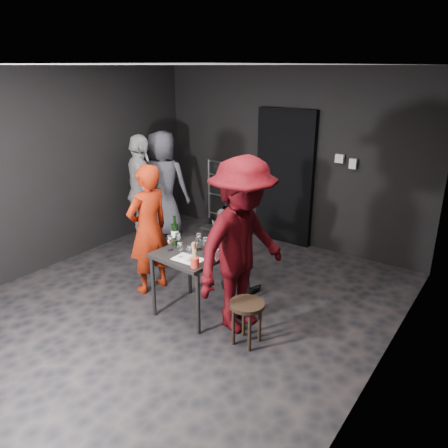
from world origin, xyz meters
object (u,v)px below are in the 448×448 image
Objects in this scene: man_maroon at (242,225)px; bystander_grey at (163,176)px; woman_black at (236,235)px; hand_truck at (216,216)px; server_red at (148,224)px; wine_bottle at (175,234)px; bystander_cream at (141,183)px; breadstick_cup at (195,255)px; tasting_table at (193,260)px; stool at (247,311)px.

bystander_grey is at bearing 66.43° from man_maroon.
hand_truck is at bearing -53.14° from woman_black.
man_maroon reaches higher than server_red.
bystander_grey is at bearing -123.93° from hand_truck.
bystander_grey reaches higher than woman_black.
wine_bottle is at bearing 116.73° from bystander_grey.
woman_black is 1.03m from man_maroon.
bystander_cream is 2.50m from breadstick_cup.
tasting_table is 0.53× the size of woman_black.
hand_truck is 4.14× the size of breadstick_cup.
man_maroon is at bearing 0.88° from wine_bottle.
bystander_grey is (-2.56, 1.58, -0.17)m from man_maroon.
server_red reaches higher than woman_black.
breadstick_cup is (0.22, -1.08, 0.17)m from woman_black.
man_maroon is at bearing 7.50° from tasting_table.
breadstick_cup is at bearing -177.12° from bystander_cream.
bystander_grey is 5.85× the size of wine_bottle.
man_maroon reaches higher than bystander_cream.
bystander_cream is at bearing -123.69° from server_red.
hand_truck reaches higher than tasting_table.
woman_black reaches higher than stool.
wine_bottle is at bearing 98.97° from man_maroon.
bystander_grey is (-1.96, 1.66, 0.35)m from tasting_table.
man_maroon reaches higher than hand_truck.
bystander_cream is 0.61m from bystander_grey.
man_maroon is (-0.23, 0.25, 0.80)m from stool.
breadstick_cup is at bearing -169.15° from stool.
hand_truck is 3.48× the size of wine_bottle.
tasting_table is at bearing 168.46° from stool.
stool is 1.26m from wine_bottle.
stool is 3.02m from bystander_cream.
hand_truck reaches higher than wine_bottle.
man_maroon is at bearing 132.63° from stool.
breadstick_cup is (-0.57, -0.11, 0.50)m from stool.
bystander_grey is at bearing 139.82° from tasting_table.
bystander_cream is (-1.89, 0.26, 0.32)m from woman_black.
hand_truck is at bearing -72.36° from bystander_cream.
wine_bottle is (1.54, -1.00, -0.15)m from bystander_cream.
stool is 0.20× the size of man_maroon.
bystander_cream reaches higher than bystander_grey.
breadstick_cup is (-0.34, -0.36, -0.30)m from man_maroon.
tasting_table is at bearing 105.59° from man_maroon.
breadstick_cup reaches higher than tasting_table.
stool is 1.72m from server_red.
hand_truck is at bearing 122.31° from breadstick_cup.
stool is at bearing 87.70° from server_red.
stool is at bearing 127.44° from bystander_grey.
server_red is at bearing -72.15° from hand_truck.
bystander_grey is (-1.17, 1.54, 0.13)m from server_red.
tasting_table is at bearing 132.77° from breadstick_cup.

